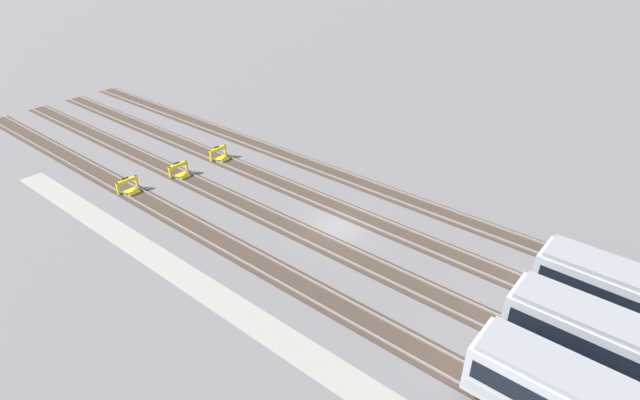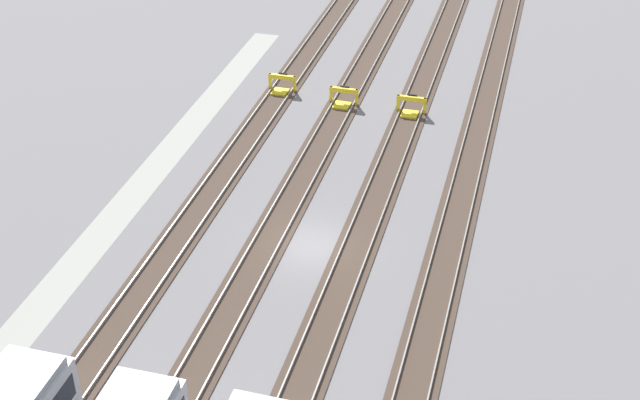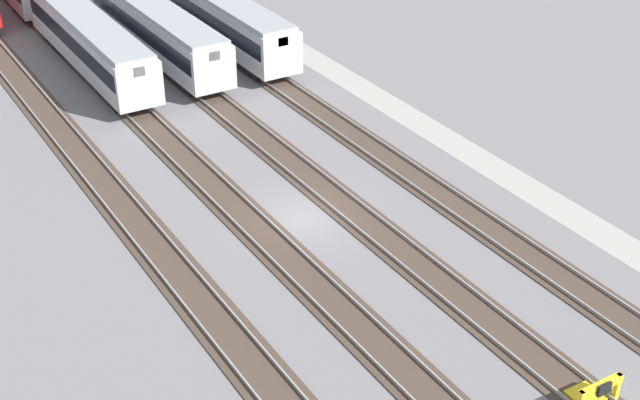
# 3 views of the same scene
# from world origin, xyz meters

# --- Properties ---
(ground_plane) EXTENTS (400.00, 400.00, 0.00)m
(ground_plane) POSITION_xyz_m (0.00, 0.00, 0.00)
(ground_plane) COLOR slate
(service_walkway) EXTENTS (54.00, 2.00, 0.01)m
(service_walkway) POSITION_xyz_m (0.00, -11.20, 0.00)
(service_walkway) COLOR #9E9E93
(service_walkway) RESTS_ON ground
(rail_track_nearest) EXTENTS (90.00, 2.23, 0.21)m
(rail_track_nearest) POSITION_xyz_m (0.00, -7.00, 0.04)
(rail_track_nearest) COLOR #47382D
(rail_track_nearest) RESTS_ON ground
(rail_track_near_inner) EXTENTS (90.00, 2.24, 0.21)m
(rail_track_near_inner) POSITION_xyz_m (0.00, -2.33, 0.04)
(rail_track_near_inner) COLOR #47382D
(rail_track_near_inner) RESTS_ON ground
(rail_track_middle) EXTENTS (90.00, 2.24, 0.21)m
(rail_track_middle) POSITION_xyz_m (0.00, 2.33, 0.04)
(rail_track_middle) COLOR #47382D
(rail_track_middle) RESTS_ON ground
(rail_track_far_inner) EXTENTS (90.00, 2.23, 0.21)m
(rail_track_far_inner) POSITION_xyz_m (0.00, 7.00, 0.04)
(rail_track_far_inner) COLOR #47382D
(rail_track_far_inner) RESTS_ON ground
(bumper_stop_nearest_track) EXTENTS (1.35, 2.00, 1.22)m
(bumper_stop_nearest_track) POSITION_xyz_m (-17.29, -7.00, 0.51)
(bumper_stop_nearest_track) COLOR yellow
(bumper_stop_nearest_track) RESTS_ON ground
(bumper_stop_near_inner_track) EXTENTS (1.36, 2.00, 1.22)m
(bumper_stop_near_inner_track) POSITION_xyz_m (-16.37, -2.34, 0.51)
(bumper_stop_near_inner_track) COLOR yellow
(bumper_stop_near_inner_track) RESTS_ON ground
(bumper_stop_middle_track) EXTENTS (1.34, 2.00, 1.22)m
(bumper_stop_middle_track) POSITION_xyz_m (-16.28, 2.33, 0.51)
(bumper_stop_middle_track) COLOR yellow
(bumper_stop_middle_track) RESTS_ON ground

